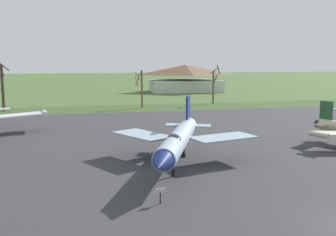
% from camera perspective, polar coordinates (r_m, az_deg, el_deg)
% --- Properties ---
extents(asphalt_apron, '(78.43, 63.37, 0.05)m').
position_cam_1_polar(asphalt_apron, '(39.67, 8.32, -4.82)').
color(asphalt_apron, '#333335').
rests_on(asphalt_apron, ground).
extents(grass_verge_strip, '(138.43, 12.00, 0.06)m').
position_cam_1_polar(grass_verge_strip, '(75.47, -2.28, 1.52)').
color(grass_verge_strip, '#344C25').
rests_on(grass_verge_strip, ground).
extents(jet_fighter_front_left, '(12.71, 16.50, 5.61)m').
position_cam_1_polar(jet_fighter_front_left, '(32.77, 1.58, -3.18)').
color(jet_fighter_front_left, '#8EA3B2').
rests_on(jet_fighter_front_left, ground).
extents(info_placard_front_left, '(0.66, 0.28, 1.12)m').
position_cam_1_polar(info_placard_front_left, '(24.74, -1.16, -11.22)').
color(info_placard_front_left, black).
rests_on(info_placard_front_left, ground).
extents(bare_tree_center, '(3.14, 3.14, 9.20)m').
position_cam_1_polar(bare_tree_center, '(75.49, -23.53, 4.65)').
color(bare_tree_center, '#42382D').
rests_on(bare_tree_center, ground).
extents(bare_tree_right_of_center, '(1.72, 2.72, 7.40)m').
position_cam_1_polar(bare_tree_right_of_center, '(75.19, -4.03, 4.58)').
color(bare_tree_right_of_center, brown).
rests_on(bare_tree_right_of_center, ground).
extents(bare_tree_far_right, '(2.05, 3.01, 8.46)m').
position_cam_1_polar(bare_tree_far_right, '(83.04, 6.86, 5.02)').
color(bare_tree_far_right, brown).
rests_on(bare_tree_far_right, ground).
extents(visitor_building, '(22.31, 15.11, 8.16)m').
position_cam_1_polar(visitor_building, '(117.08, 2.61, 5.97)').
color(visitor_building, beige).
rests_on(visitor_building, ground).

